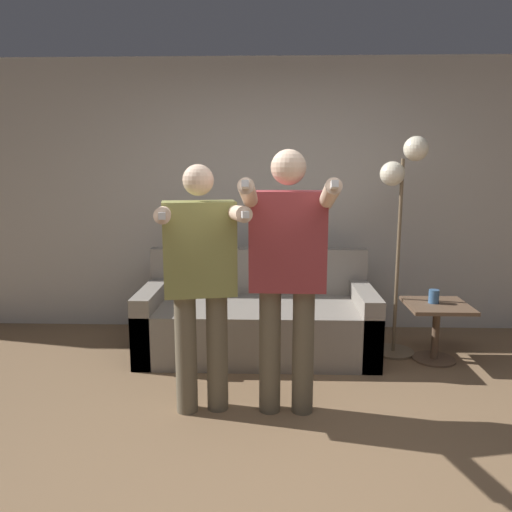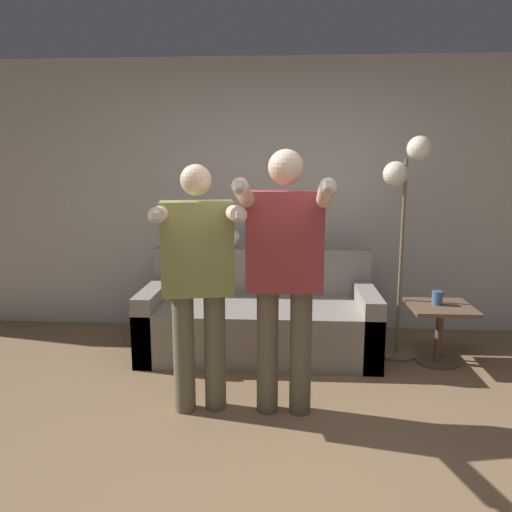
% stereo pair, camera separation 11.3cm
% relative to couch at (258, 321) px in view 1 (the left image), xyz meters
% --- Properties ---
extents(ground_plane, '(16.00, 16.00, 0.00)m').
position_rel_couch_xyz_m(ground_plane, '(0.20, -1.71, -0.28)').
color(ground_plane, '#846647').
extents(wall_back, '(10.00, 0.05, 2.60)m').
position_rel_couch_xyz_m(wall_back, '(0.20, 0.72, 1.02)').
color(wall_back, beige).
rests_on(wall_back, ground_plane).
extents(couch, '(1.97, 0.90, 0.86)m').
position_rel_couch_xyz_m(couch, '(0.00, 0.00, 0.00)').
color(couch, gray).
rests_on(couch, ground_plane).
extents(person_left, '(0.61, 0.75, 1.61)m').
position_rel_couch_xyz_m(person_left, '(-0.33, -1.09, 0.66)').
color(person_left, '#6B604C').
rests_on(person_left, ground_plane).
extents(person_right, '(0.55, 0.67, 1.70)m').
position_rel_couch_xyz_m(person_right, '(0.22, -1.09, 0.72)').
color(person_right, '#6B604C').
rests_on(person_right, ground_plane).
extents(cat, '(0.51, 0.15, 0.17)m').
position_rel_couch_xyz_m(cat, '(-0.39, 0.34, 0.65)').
color(cat, silver).
rests_on(cat, couch).
extents(floor_lamp, '(0.38, 0.35, 1.84)m').
position_rel_couch_xyz_m(floor_lamp, '(1.19, -0.00, 1.10)').
color(floor_lamp, '#756047').
rests_on(floor_lamp, ground_plane).
extents(side_table, '(0.50, 0.50, 0.49)m').
position_rel_couch_xyz_m(side_table, '(1.48, -0.16, 0.08)').
color(side_table, brown).
rests_on(side_table, ground_plane).
extents(cup, '(0.08, 0.08, 0.11)m').
position_rel_couch_xyz_m(cup, '(1.46, -0.13, 0.26)').
color(cup, '#3D6693').
rests_on(cup, side_table).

